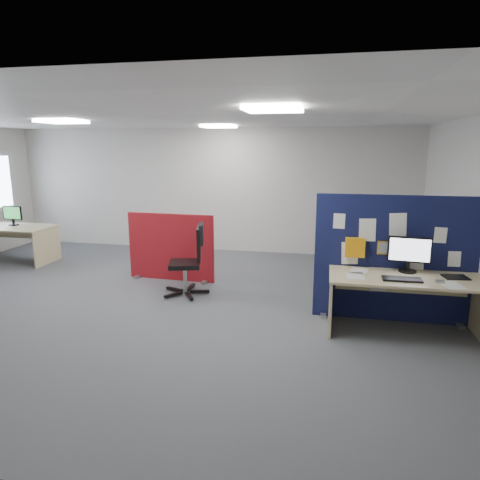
% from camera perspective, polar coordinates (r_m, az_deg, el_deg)
% --- Properties ---
extents(floor, '(9.00, 9.00, 0.00)m').
position_cam_1_polar(floor, '(6.64, -12.31, -8.09)').
color(floor, '#4D5054').
rests_on(floor, ground).
extents(ceiling, '(9.00, 7.00, 0.02)m').
position_cam_1_polar(ceiling, '(6.26, -13.47, 15.80)').
color(ceiling, white).
rests_on(ceiling, wall_back).
extents(wall_back, '(9.00, 0.02, 2.70)m').
position_cam_1_polar(wall_back, '(9.58, -4.18, 6.64)').
color(wall_back, silver).
rests_on(wall_back, floor).
extents(ceiling_lights, '(4.10, 4.10, 0.04)m').
position_cam_1_polar(ceiling_lights, '(6.75, -8.32, 15.46)').
color(ceiling_lights, white).
rests_on(ceiling_lights, ceiling).
extents(navy_divider, '(2.04, 0.30, 1.69)m').
position_cam_1_polar(navy_divider, '(5.94, 19.65, -2.45)').
color(navy_divider, '#0F1138').
rests_on(navy_divider, floor).
extents(main_desk, '(1.84, 0.82, 0.73)m').
position_cam_1_polar(main_desk, '(5.70, 21.07, -6.09)').
color(main_desk, tan).
rests_on(main_desk, floor).
extents(monitor_main, '(0.52, 0.22, 0.45)m').
position_cam_1_polar(monitor_main, '(5.78, 21.61, -1.58)').
color(monitor_main, black).
rests_on(monitor_main, main_desk).
extents(keyboard, '(0.45, 0.19, 0.02)m').
position_cam_1_polar(keyboard, '(5.45, 20.78, -4.91)').
color(keyboard, black).
rests_on(keyboard, main_desk).
extents(mouse, '(0.11, 0.08, 0.03)m').
position_cam_1_polar(mouse, '(5.52, 25.10, -5.04)').
color(mouse, '#9B9A9F').
rests_on(mouse, main_desk).
extents(paper_tray, '(0.31, 0.26, 0.01)m').
position_cam_1_polar(paper_tray, '(5.82, 26.80, -4.44)').
color(paper_tray, black).
rests_on(paper_tray, main_desk).
extents(red_divider, '(1.56, 0.30, 1.17)m').
position_cam_1_polar(red_divider, '(7.51, -9.21, -1.03)').
color(red_divider, maroon).
rests_on(red_divider, floor).
extents(second_desk, '(1.77, 0.88, 0.73)m').
position_cam_1_polar(second_desk, '(9.84, -28.29, 0.70)').
color(second_desk, tan).
rests_on(second_desk, floor).
extents(monitor_second, '(0.43, 0.20, 0.39)m').
position_cam_1_polar(monitor_second, '(9.81, -28.06, 2.99)').
color(monitor_second, black).
rests_on(monitor_second, second_desk).
extents(office_chair, '(0.74, 0.71, 1.11)m').
position_cam_1_polar(office_chair, '(6.70, -6.45, -2.08)').
color(office_chair, black).
rests_on(office_chair, floor).
extents(desk_papers, '(1.32, 0.74, 0.00)m').
position_cam_1_polar(desk_papers, '(5.52, 18.99, -4.67)').
color(desk_papers, white).
rests_on(desk_papers, main_desk).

